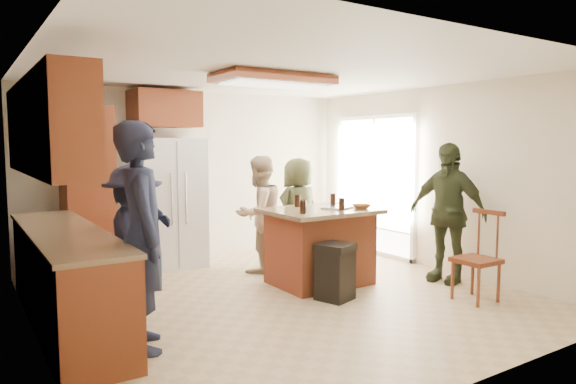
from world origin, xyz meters
TOP-DOWN VIEW (x-y plane):
  - room_shell at (4.37, 1.64)m, footprint 8.00×5.20m
  - person_front_left at (-1.74, -0.56)m, footprint 0.65×0.79m
  - person_behind_left at (0.37, 1.18)m, footprint 0.85×0.64m
  - person_behind_right at (1.04, 1.24)m, footprint 0.82×0.62m
  - person_side_right at (2.09, -0.52)m, footprint 0.71×1.10m
  - person_counter at (-1.59, 0.23)m, footprint 0.60×1.05m
  - left_cabinetry at (-2.24, 0.40)m, footprint 0.64×3.00m
  - back_wall_units at (-1.33, 2.20)m, footprint 1.80×0.60m
  - refrigerator at (-0.55, 2.12)m, footprint 0.90×0.76m
  - kitchen_island at (0.69, 0.25)m, footprint 1.28×1.03m
  - island_items at (0.85, 0.15)m, footprint 1.04×0.73m
  - trash_bin at (0.44, -0.38)m, footprint 0.47×0.47m
  - spindle_chair at (1.73, -1.25)m, footprint 0.43×0.43m

SIDE VIEW (x-z plane):
  - trash_bin at x=0.44m, z-range 0.00..0.63m
  - spindle_chair at x=1.73m, z-range -0.04..0.95m
  - kitchen_island at x=0.69m, z-range 0.01..0.94m
  - person_behind_right at x=1.04m, z-range 0.00..1.52m
  - person_counter at x=-1.59m, z-range 0.00..1.53m
  - person_behind_left at x=0.37m, z-range 0.00..1.56m
  - room_shell at x=4.37m, z-range -1.63..3.37m
  - person_side_right at x=2.09m, z-range 0.00..1.74m
  - refrigerator at x=-0.55m, z-range 0.00..1.80m
  - left_cabinetry at x=-2.24m, z-range -0.19..2.11m
  - person_front_left at x=-1.74m, z-range 0.00..1.91m
  - island_items at x=0.85m, z-range 0.90..1.05m
  - back_wall_units at x=-1.33m, z-range 0.15..2.60m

